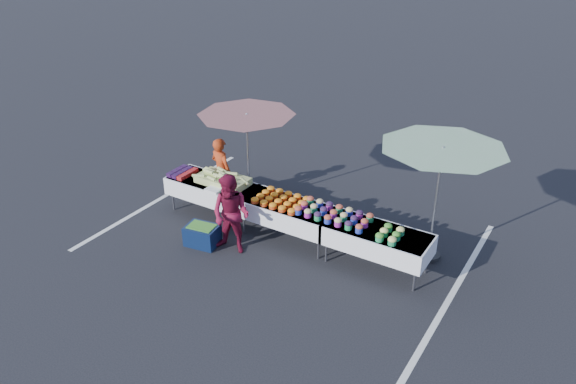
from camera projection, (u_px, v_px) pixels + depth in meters
The scene contains 17 objects.
ground at pixel (288, 238), 10.74m from camera, with size 80.00×80.00×0.00m, color black.
stripe_left at pixel (163, 197), 12.23m from camera, with size 0.10×5.00×0.00m, color silver.
stripe_right at pixel (453, 293), 9.24m from camera, with size 0.10×5.00×0.00m, color silver.
table_left at pixel (212, 189), 11.31m from camera, with size 1.86×0.81×0.75m.
table_center at pixel (288, 212), 10.47m from camera, with size 1.86×0.81×0.75m.
table_right at pixel (377, 239), 9.63m from camera, with size 1.86×0.81×0.75m.
berry_punnets at pixel (183, 173), 11.50m from camera, with size 0.40×0.54×0.08m.
corn_pile at pixel (222, 179), 11.11m from camera, with size 1.16×0.57×0.26m.
plastic_bags at pixel (214, 190), 10.85m from camera, with size 0.30×0.25×0.05m, color white.
carrot_bowls at pixel (281, 200), 10.43m from camera, with size 0.95×0.69×0.11m.
potato_cups at pixel (334, 214), 9.91m from camera, with size 1.34×0.58×0.16m.
bean_baskets at pixel (390, 234), 9.32m from camera, with size 0.36×0.50×0.15m.
vendor at pixel (221, 171), 11.75m from camera, with size 0.53×0.34×1.44m, color #AC3513.
customer at pixel (231, 214), 10.03m from camera, with size 0.74×0.57×1.52m, color maroon.
umbrella_left at pixel (247, 122), 11.16m from camera, with size 2.35×2.35×2.02m.
umbrella_right at pixel (442, 157), 9.26m from camera, with size 2.14×2.14×2.18m.
storage_bin at pixel (202, 235), 10.47m from camera, with size 0.66×0.52×0.39m.
Camera 1 is at (4.80, -7.75, 5.75)m, focal length 35.00 mm.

